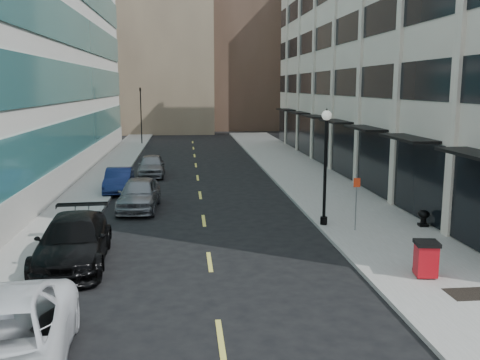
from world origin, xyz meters
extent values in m
cube|color=gray|center=(7.50, 20.00, 0.07)|extent=(5.00, 80.00, 0.15)
cube|color=gray|center=(-6.50, 20.00, 0.07)|extent=(3.00, 80.00, 0.15)
cube|color=beige|center=(17.00, 27.00, 9.00)|extent=(14.00, 46.00, 18.00)
cube|color=black|center=(10.02, 27.00, 2.00)|extent=(0.18, 46.00, 3.60)
cube|color=black|center=(10.03, 27.00, 6.50)|extent=(0.12, 46.00, 1.80)
cube|color=black|center=(10.03, 27.00, 10.00)|extent=(0.12, 46.00, 1.80)
cube|color=beige|center=(10.00, 10.00, 9.00)|extent=(0.35, 0.60, 18.00)
cube|color=beige|center=(10.00, 16.00, 9.00)|extent=(0.35, 0.60, 18.00)
cube|color=beige|center=(10.00, 22.00, 9.00)|extent=(0.35, 0.60, 18.00)
cube|color=beige|center=(10.00, 28.00, 9.00)|extent=(0.35, 0.60, 18.00)
cube|color=beige|center=(10.00, 34.00, 9.00)|extent=(0.35, 0.60, 18.00)
cube|color=beige|center=(10.00, 40.00, 9.00)|extent=(0.35, 0.60, 18.00)
cube|color=beige|center=(10.00, 46.00, 9.00)|extent=(0.35, 0.60, 18.00)
cube|color=black|center=(9.35, 7.00, 3.90)|extent=(1.30, 4.00, 0.12)
cube|color=black|center=(9.35, 13.00, 3.90)|extent=(1.30, 4.00, 0.12)
cube|color=black|center=(9.35, 19.00, 3.90)|extent=(1.30, 4.00, 0.12)
cube|color=black|center=(9.35, 25.00, 3.90)|extent=(1.30, 4.00, 0.12)
cube|color=black|center=(9.35, 31.00, 3.90)|extent=(1.30, 4.00, 0.12)
cube|color=black|center=(9.35, 37.00, 3.90)|extent=(1.30, 4.00, 0.12)
cube|color=black|center=(9.35, 43.00, 3.90)|extent=(1.30, 4.00, 0.12)
cube|color=gray|center=(-7.96, 27.00, 0.90)|extent=(0.20, 46.00, 1.80)
cube|color=teal|center=(-7.97, 27.00, 3.00)|extent=(0.14, 45.60, 2.40)
cube|color=teal|center=(-7.97, 27.00, 6.50)|extent=(0.14, 45.60, 2.40)
cube|color=teal|center=(-7.97, 27.00, 10.00)|extent=(0.14, 45.60, 2.40)
cube|color=#927D60|center=(-4.00, 68.00, 14.00)|extent=(14.00, 18.00, 28.00)
cube|color=brown|center=(8.00, 72.00, 17.00)|extent=(12.00, 16.00, 34.00)
cube|color=#927D60|center=(-14.00, 78.00, 11.00)|extent=(12.00, 14.00, 22.00)
cube|color=beige|center=(18.00, 66.00, 10.00)|extent=(10.00, 14.00, 20.00)
cube|color=black|center=(7.60, 3.80, 0.15)|extent=(1.40, 1.00, 0.01)
cube|color=#D8CC4C|center=(0.00, 2.00, 0.01)|extent=(0.15, 2.20, 0.01)
cube|color=#D8CC4C|center=(0.00, 8.00, 0.01)|extent=(0.15, 2.20, 0.01)
cube|color=#D8CC4C|center=(0.00, 14.00, 0.01)|extent=(0.15, 2.20, 0.01)
cube|color=#D8CC4C|center=(0.00, 20.00, 0.01)|extent=(0.15, 2.20, 0.01)
cube|color=#D8CC4C|center=(0.00, 26.00, 0.01)|extent=(0.15, 2.20, 0.01)
cube|color=#D8CC4C|center=(0.00, 32.00, 0.01)|extent=(0.15, 2.20, 0.01)
cube|color=#D8CC4C|center=(0.00, 38.00, 0.01)|extent=(0.15, 2.20, 0.01)
cube|color=#D8CC4C|center=(0.00, 44.00, 0.01)|extent=(0.15, 2.20, 0.01)
cube|color=#D8CC4C|center=(0.00, 50.00, 0.01)|extent=(0.15, 2.20, 0.01)
cylinder|color=black|center=(-5.50, 48.00, 3.00)|extent=(0.12, 0.12, 6.00)
imported|color=black|center=(-5.50, 48.00, 5.99)|extent=(0.66, 0.66, 1.98)
imported|color=black|center=(-4.80, 8.22, 0.85)|extent=(2.71, 5.97, 1.70)
imported|color=gray|center=(-3.20, 16.66, 0.82)|extent=(2.17, 4.89, 1.63)
imported|color=#15214F|center=(-4.80, 21.55, 0.70)|extent=(1.57, 4.30, 1.41)
imported|color=gray|center=(-3.20, 27.00, 0.76)|extent=(1.87, 4.51, 1.53)
cube|color=#B10B14|center=(6.87, 5.35, 0.72)|extent=(0.74, 0.74, 1.04)
cube|color=black|center=(6.87, 5.35, 1.28)|extent=(0.84, 0.84, 0.13)
cylinder|color=black|center=(6.66, 5.70, 0.26)|extent=(0.06, 0.23, 0.23)
cylinder|color=black|center=(7.08, 5.70, 0.26)|extent=(0.06, 0.23, 0.23)
cylinder|color=black|center=(5.30, 12.20, 0.33)|extent=(0.31, 0.31, 0.35)
cylinder|color=black|center=(5.30, 12.20, 2.60)|extent=(0.14, 0.14, 4.51)
sphere|color=silver|center=(5.30, 12.20, 5.00)|extent=(0.43, 0.43, 0.43)
cone|color=black|center=(5.30, 12.20, 5.25)|extent=(0.12, 0.12, 0.18)
cylinder|color=slate|center=(6.40, 11.14, 1.37)|extent=(0.04, 0.04, 2.43)
cube|color=red|center=(6.40, 11.12, 2.23)|extent=(0.29, 0.06, 0.39)
cube|color=black|center=(9.60, 11.47, 0.21)|extent=(0.43, 0.43, 0.11)
cylinder|color=black|center=(9.60, 11.47, 0.43)|extent=(0.24, 0.24, 0.38)
ellipsoid|color=black|center=(9.60, 11.47, 0.69)|extent=(0.53, 0.53, 0.37)
camera|label=1|loc=(-0.79, -10.48, 6.25)|focal=40.00mm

